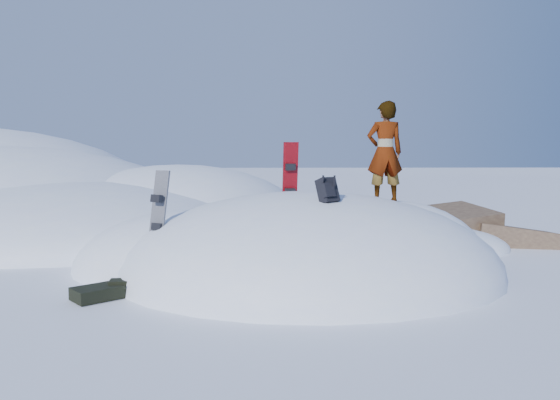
{
  "coord_description": "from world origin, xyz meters",
  "views": [
    {
      "loc": [
        -0.81,
        -9.8,
        2.25
      ],
      "look_at": [
        -0.5,
        0.3,
        1.32
      ],
      "focal_mm": 35.0,
      "sensor_mm": 36.0,
      "label": 1
    }
  ],
  "objects_px": {
    "snowboard_red": "(290,182)",
    "snowboard_dark": "(158,216)",
    "person": "(385,152)",
    "backpack": "(328,190)"
  },
  "relations": [
    {
      "from": "snowboard_dark",
      "to": "person",
      "type": "bearing_deg",
      "value": 46.13
    },
    {
      "from": "person",
      "to": "snowboard_dark",
      "type": "bearing_deg",
      "value": 9.44
    },
    {
      "from": "snowboard_dark",
      "to": "backpack",
      "type": "distance_m",
      "value": 2.89
    },
    {
      "from": "backpack",
      "to": "person",
      "type": "height_order",
      "value": "person"
    },
    {
      "from": "snowboard_red",
      "to": "snowboard_dark",
      "type": "height_order",
      "value": "snowboard_red"
    },
    {
      "from": "snowboard_red",
      "to": "snowboard_dark",
      "type": "distance_m",
      "value": 2.67
    },
    {
      "from": "backpack",
      "to": "person",
      "type": "xyz_separation_m",
      "value": [
        1.25,
        1.42,
        0.62
      ]
    },
    {
      "from": "snowboard_red",
      "to": "backpack",
      "type": "xyz_separation_m",
      "value": [
        0.54,
        -1.59,
        -0.04
      ]
    },
    {
      "from": "backpack",
      "to": "person",
      "type": "relative_size",
      "value": 0.26
    },
    {
      "from": "snowboard_dark",
      "to": "person",
      "type": "xyz_separation_m",
      "value": [
        4.08,
        1.09,
        1.07
      ]
    }
  ]
}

